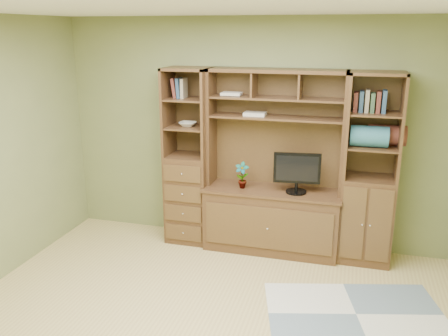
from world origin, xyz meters
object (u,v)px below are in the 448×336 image
(monitor, at_px, (297,166))
(left_tower, at_px, (189,157))
(right_tower, at_px, (370,170))
(center_hutch, at_px, (273,164))

(monitor, bearing_deg, left_tower, 169.84)
(left_tower, relative_size, right_tower, 1.00)
(center_hutch, bearing_deg, left_tower, 177.71)
(center_hutch, relative_size, right_tower, 1.00)
(right_tower, relative_size, monitor, 3.31)
(right_tower, bearing_deg, monitor, -174.34)
(left_tower, xyz_separation_m, right_tower, (2.02, 0.00, 0.00))
(left_tower, relative_size, monitor, 3.31)
(left_tower, height_order, monitor, left_tower)
(right_tower, bearing_deg, left_tower, 180.00)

